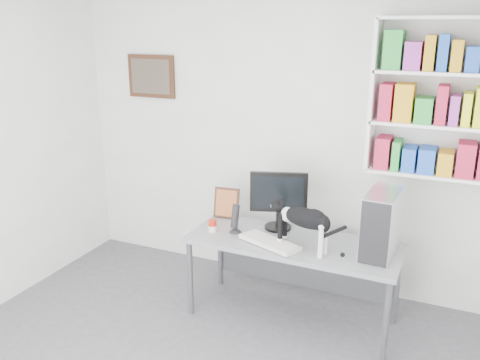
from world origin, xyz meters
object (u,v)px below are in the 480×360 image
at_px(keyboard, 270,242).
at_px(bookshelf, 439,99).
at_px(speaker, 235,218).
at_px(leaning_print, 227,202).
at_px(desk, 292,280).
at_px(soup_can, 213,226).
at_px(pc_tower, 382,223).
at_px(monitor, 279,200).
at_px(cat, 304,228).

bearing_deg(keyboard, bookshelf, 53.65).
height_order(speaker, leaning_print, leaning_print).
height_order(desk, soup_can, soup_can).
distance_m(pc_tower, soup_can, 1.39).
xyz_separation_m(monitor, pc_tower, (0.88, -0.14, -0.01)).
height_order(monitor, leaning_print, monitor).
xyz_separation_m(speaker, soup_can, (-0.18, -0.06, -0.08)).
relative_size(leaning_print, cat, 0.48).
relative_size(bookshelf, desk, 0.72).
relative_size(desk, keyboard, 3.36).
relative_size(keyboard, cat, 0.86).
xyz_separation_m(monitor, soup_can, (-0.49, -0.29, -0.21)).
distance_m(keyboard, soup_can, 0.54).
xyz_separation_m(pc_tower, cat, (-0.55, -0.19, -0.07)).
bearing_deg(speaker, leaning_print, 149.87).
relative_size(desk, cat, 2.90).
bearing_deg(bookshelf, soup_can, -158.38).
xyz_separation_m(soup_can, cat, (0.82, -0.05, 0.13)).
bearing_deg(cat, pc_tower, 33.56).
bearing_deg(pc_tower, speaker, -172.76).
relative_size(soup_can, cat, 0.17).
xyz_separation_m(monitor, cat, (0.33, -0.33, -0.08)).
height_order(monitor, speaker, monitor).
xyz_separation_m(desk, keyboard, (-0.15, -0.14, 0.38)).
distance_m(speaker, cat, 0.64).
bearing_deg(cat, keyboard, -164.37).
xyz_separation_m(leaning_print, cat, (0.85, -0.39, 0.04)).
xyz_separation_m(leaning_print, soup_can, (0.03, -0.34, -0.09)).
bearing_deg(bookshelf, desk, -149.33).
bearing_deg(bookshelf, keyboard, -147.49).
distance_m(monitor, pc_tower, 0.89).
xyz_separation_m(desk, soup_can, (-0.69, -0.09, 0.41)).
height_order(keyboard, soup_can, soup_can).
xyz_separation_m(speaker, cat, (0.63, -0.11, 0.06)).
bearing_deg(desk, monitor, 136.29).
bearing_deg(monitor, soup_can, -167.90).
bearing_deg(monitor, keyboard, -99.29).
bearing_deg(bookshelf, monitor, -162.45).
bearing_deg(desk, keyboard, -136.98).
bearing_deg(soup_can, bookshelf, 21.62).
distance_m(pc_tower, speaker, 1.19).
xyz_separation_m(keyboard, leaning_print, (-0.57, 0.40, 0.12)).
xyz_separation_m(monitor, speaker, (-0.30, -0.22, -0.13)).
bearing_deg(cat, speaker, -175.50).
bearing_deg(soup_can, cat, -3.27).
relative_size(keyboard, pc_tower, 1.03).
bearing_deg(monitor, desk, -62.57).
distance_m(pc_tower, cat, 0.59).
height_order(keyboard, speaker, speaker).
height_order(desk, leaning_print, leaning_print).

